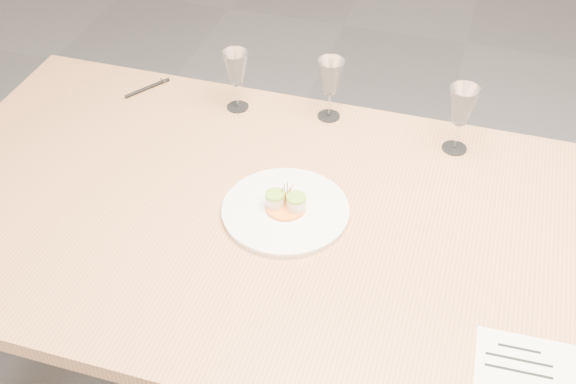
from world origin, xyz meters
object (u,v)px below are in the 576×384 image
(ballpoint_pen, at_px, (148,88))
(wine_glass_2, at_px, (462,107))
(wine_glass_1, at_px, (330,78))
(wine_glass_0, at_px, (236,70))
(dining_table, at_px, (402,264))
(dinner_plate, at_px, (286,210))

(ballpoint_pen, relative_size, wine_glass_2, 0.69)
(wine_glass_1, bearing_deg, wine_glass_0, -173.08)
(dining_table, bearing_deg, dinner_plate, 176.86)
(ballpoint_pen, bearing_deg, wine_glass_0, -58.96)
(wine_glass_2, bearing_deg, dining_table, -99.25)
(wine_glass_2, bearing_deg, wine_glass_1, 172.60)
(dinner_plate, distance_m, wine_glass_0, 0.47)
(dinner_plate, height_order, wine_glass_2, wine_glass_2)
(dining_table, height_order, dinner_plate, dinner_plate)
(dining_table, distance_m, dinner_plate, 0.30)
(dining_table, bearing_deg, wine_glass_2, 80.75)
(wine_glass_1, bearing_deg, wine_glass_2, -7.40)
(dinner_plate, xyz_separation_m, wine_glass_2, (0.35, 0.37, 0.12))
(wine_glass_1, bearing_deg, ballpoint_pen, -177.87)
(ballpoint_pen, distance_m, wine_glass_1, 0.55)
(ballpoint_pen, relative_size, wine_glass_0, 0.73)
(ballpoint_pen, bearing_deg, dinner_plate, -92.66)
(wine_glass_0, height_order, wine_glass_1, wine_glass_1)
(dining_table, xyz_separation_m, wine_glass_1, (-0.29, 0.43, 0.19))
(wine_glass_0, bearing_deg, dining_table, -36.05)
(wine_glass_0, height_order, wine_glass_2, wine_glass_2)
(ballpoint_pen, xyz_separation_m, wine_glass_2, (0.89, -0.03, 0.13))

